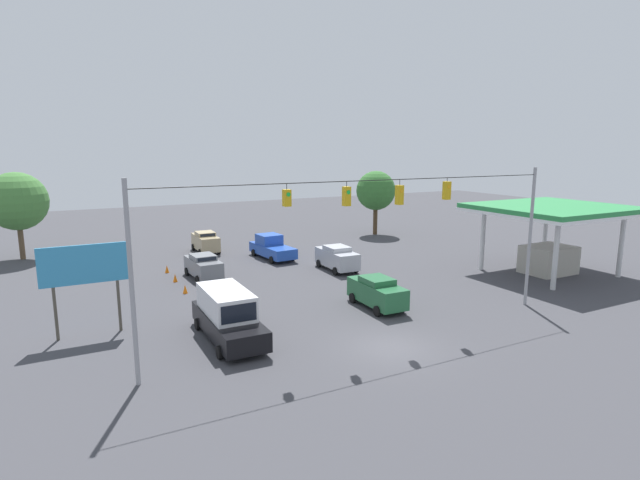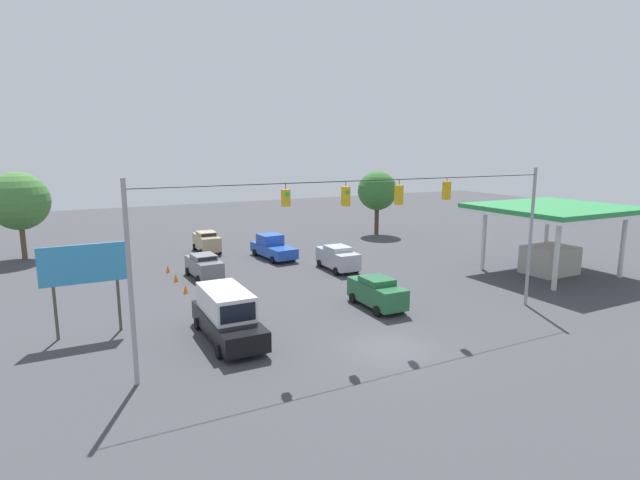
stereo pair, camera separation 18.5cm
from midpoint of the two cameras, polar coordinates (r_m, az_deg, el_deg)
The scene contains 18 objects.
ground_plane at distance 25.84m, azimuth 8.12°, elevation -12.08°, with size 140.00×140.00×0.00m, color #3D3D42.
overhead_signal_span at distance 25.70m, azimuth 6.42°, elevation 1.00°, with size 23.75×0.38×8.71m.
pickup_truck_blue_oncoming_deep at distance 45.43m, azimuth -5.31°, elevation -0.85°, with size 2.65×5.74×2.12m.
sedan_grey_withflow_far at distance 39.31m, azimuth -12.98°, elevation -2.88°, with size 2.18×4.45×1.86m.
sedan_silver_oncoming_far at distance 40.83m, azimuth 2.16°, elevation -2.02°, with size 2.17×4.59×1.99m.
sedan_green_crossing_near at distance 31.53m, azimuth 6.67°, elevation -5.92°, with size 2.09×4.56×1.93m.
box_truck_black_parked_shoulder at distance 26.75m, azimuth -10.39°, elevation -8.37°, with size 2.50×6.73×2.62m.
sedan_tan_withflow_deep at distance 49.02m, azimuth -12.72°, elevation -0.16°, with size 2.03×4.34×1.99m.
traffic_cone_nearest at distance 26.58m, azimuth -10.59°, elevation -10.78°, with size 0.33×0.33×0.62m, color orange.
traffic_cone_second at distance 29.30m, azimuth -12.11°, elevation -8.81°, with size 0.33×0.33×0.62m, color orange.
traffic_cone_third at distance 32.45m, azimuth -13.61°, elevation -6.96°, with size 0.33×0.33×0.62m, color orange.
traffic_cone_fourth at distance 35.72m, azimuth -14.97°, elevation -5.41°, with size 0.33×0.33×0.62m, color orange.
traffic_cone_fifth at distance 38.92m, azimuth -16.03°, elevation -4.16°, with size 0.33×0.33×0.62m, color orange.
traffic_cone_farthest at distance 41.92m, azimuth -16.88°, elevation -3.16°, with size 0.33×0.33×0.62m, color orange.
gas_station at distance 43.24m, azimuth 25.16°, elevation 1.65°, with size 10.89×9.81×5.45m.
roadside_billboard at distance 28.88m, azimuth -25.12°, elevation -3.07°, with size 4.38×0.16×4.93m.
tree_horizon_left at distance 51.71m, azimuth -31.09°, elevation 3.81°, with size 5.15×5.15×7.81m.
tree_horizon_right at distance 57.64m, azimuth 6.65°, elevation 5.60°, with size 4.48×4.48×7.31m.
Camera 2 is at (13.97, 19.35, 9.87)m, focal length 28.00 mm.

